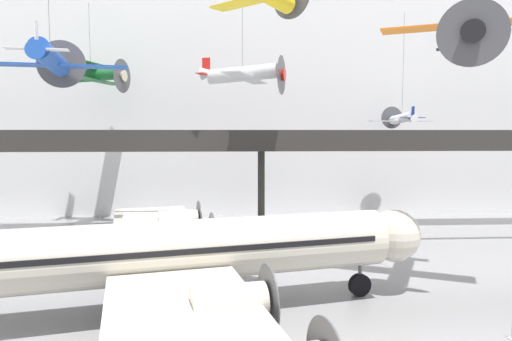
{
  "coord_description": "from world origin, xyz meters",
  "views": [
    {
      "loc": [
        -3.2,
        -17.74,
        9.42
      ],
      "look_at": [
        -1.63,
        8.5,
        7.22
      ],
      "focal_mm": 32.0,
      "sensor_mm": 36.0,
      "label": 1
    }
  ],
  "objects_px": {
    "suspended_plane_orange_highwing": "(468,37)",
    "suspended_plane_white_twin": "(402,118)",
    "suspended_plane_blue_trainer": "(50,59)",
    "stanchion_barrier": "(512,332)",
    "suspended_plane_silver_racer": "(242,74)",
    "airliner_silver_main": "(149,254)",
    "suspended_plane_green_biplane": "(91,75)"
  },
  "relations": [
    {
      "from": "suspended_plane_blue_trainer",
      "to": "airliner_silver_main",
      "type": "bearing_deg",
      "value": -147.89
    },
    {
      "from": "airliner_silver_main",
      "to": "suspended_plane_green_biplane",
      "type": "bearing_deg",
      "value": 99.3
    },
    {
      "from": "stanchion_barrier",
      "to": "suspended_plane_orange_highwing",
      "type": "bearing_deg",
      "value": 84.63
    },
    {
      "from": "airliner_silver_main",
      "to": "suspended_plane_green_biplane",
      "type": "height_order",
      "value": "suspended_plane_green_biplane"
    },
    {
      "from": "suspended_plane_blue_trainer",
      "to": "suspended_plane_silver_racer",
      "type": "bearing_deg",
      "value": -62.37
    },
    {
      "from": "airliner_silver_main",
      "to": "suspended_plane_silver_racer",
      "type": "xyz_separation_m",
      "value": [
        5.28,
        18.58,
        11.25
      ]
    },
    {
      "from": "suspended_plane_silver_racer",
      "to": "suspended_plane_green_biplane",
      "type": "relative_size",
      "value": 1.06
    },
    {
      "from": "suspended_plane_white_twin",
      "to": "suspended_plane_blue_trainer",
      "type": "distance_m",
      "value": 33.4
    },
    {
      "from": "suspended_plane_silver_racer",
      "to": "suspended_plane_orange_highwing",
      "type": "bearing_deg",
      "value": -33.79
    },
    {
      "from": "airliner_silver_main",
      "to": "suspended_plane_blue_trainer",
      "type": "bearing_deg",
      "value": 118.59
    },
    {
      "from": "suspended_plane_orange_highwing",
      "to": "suspended_plane_blue_trainer",
      "type": "bearing_deg",
      "value": -78.66
    },
    {
      "from": "suspended_plane_blue_trainer",
      "to": "suspended_plane_white_twin",
      "type": "bearing_deg",
      "value": -72.4
    },
    {
      "from": "airliner_silver_main",
      "to": "suspended_plane_orange_highwing",
      "type": "height_order",
      "value": "suspended_plane_orange_highwing"
    },
    {
      "from": "airliner_silver_main",
      "to": "suspended_plane_orange_highwing",
      "type": "relative_size",
      "value": 3.9
    },
    {
      "from": "suspended_plane_orange_highwing",
      "to": "airliner_silver_main",
      "type": "bearing_deg",
      "value": -56.16
    },
    {
      "from": "suspended_plane_blue_trainer",
      "to": "stanchion_barrier",
      "type": "distance_m",
      "value": 30.81
    },
    {
      "from": "airliner_silver_main",
      "to": "suspended_plane_white_twin",
      "type": "distance_m",
      "value": 33.21
    },
    {
      "from": "suspended_plane_white_twin",
      "to": "suspended_plane_blue_trainer",
      "type": "relative_size",
      "value": 1.18
    },
    {
      "from": "suspended_plane_orange_highwing",
      "to": "suspended_plane_white_twin",
      "type": "distance_m",
      "value": 21.86
    },
    {
      "from": "suspended_plane_green_biplane",
      "to": "suspended_plane_white_twin",
      "type": "bearing_deg",
      "value": 17.38
    },
    {
      "from": "suspended_plane_blue_trainer",
      "to": "suspended_plane_green_biplane",
      "type": "bearing_deg",
      "value": -2.98
    },
    {
      "from": "suspended_plane_orange_highwing",
      "to": "suspended_plane_blue_trainer",
      "type": "height_order",
      "value": "suspended_plane_orange_highwing"
    },
    {
      "from": "suspended_plane_silver_racer",
      "to": "suspended_plane_green_biplane",
      "type": "distance_m",
      "value": 15.23
    },
    {
      "from": "suspended_plane_silver_racer",
      "to": "suspended_plane_blue_trainer",
      "type": "xyz_separation_m",
      "value": [
        -13.03,
        -9.73,
        -0.31
      ]
    },
    {
      "from": "suspended_plane_green_biplane",
      "to": "suspended_plane_blue_trainer",
      "type": "distance_m",
      "value": 14.28
    },
    {
      "from": "suspended_plane_orange_highwing",
      "to": "stanchion_barrier",
      "type": "relative_size",
      "value": 8.49
    },
    {
      "from": "suspended_plane_green_biplane",
      "to": "suspended_plane_orange_highwing",
      "type": "height_order",
      "value": "suspended_plane_green_biplane"
    },
    {
      "from": "suspended_plane_orange_highwing",
      "to": "suspended_plane_blue_trainer",
      "type": "xyz_separation_m",
      "value": [
        -25.24,
        6.1,
        -0.52
      ]
    },
    {
      "from": "stanchion_barrier",
      "to": "suspended_plane_white_twin",
      "type": "bearing_deg",
      "value": 79.53
    },
    {
      "from": "stanchion_barrier",
      "to": "airliner_silver_main",
      "type": "bearing_deg",
      "value": 169.22
    },
    {
      "from": "suspended_plane_green_biplane",
      "to": "suspended_plane_white_twin",
      "type": "xyz_separation_m",
      "value": [
        31.2,
        0.76,
        -4.15
      ]
    },
    {
      "from": "airliner_silver_main",
      "to": "suspended_plane_silver_racer",
      "type": "bearing_deg",
      "value": 61.49
    }
  ]
}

